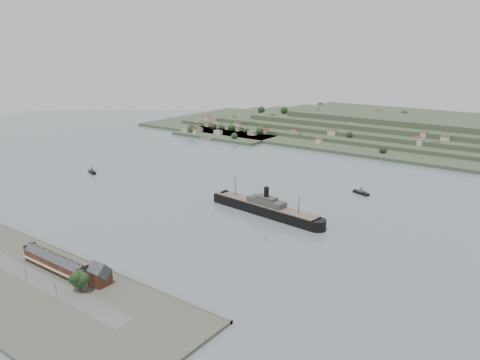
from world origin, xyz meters
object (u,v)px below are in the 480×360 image
Objects in this scene: gabled_building at (100,275)px; fig_tree at (79,279)px; tugboat at (92,172)px; terrace_row at (55,262)px; steamship at (261,207)px.

fig_tree is (-2.45, -11.85, 1.49)m from gabled_building.
fig_tree reaches higher than tugboat.
terrace_row is 3.95× the size of gabled_building.
terrace_row is 234.07m from tugboat.
tugboat is (-173.99, 156.50, -5.15)m from terrace_row.
steamship is at bearing 87.35° from fig_tree.
gabled_building is at bearing 78.34° from fig_tree.
steamship reaches higher than tugboat.
gabled_building is 0.12× the size of steamship.
gabled_building is 260.80m from tugboat.
tugboat is at bearing 141.83° from fig_tree.
tugboat is 266.02m from fig_tree.
gabled_building reaches higher than tugboat.
terrace_row is at bearing 167.41° from fig_tree.
steamship is 9.30× the size of fig_tree.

